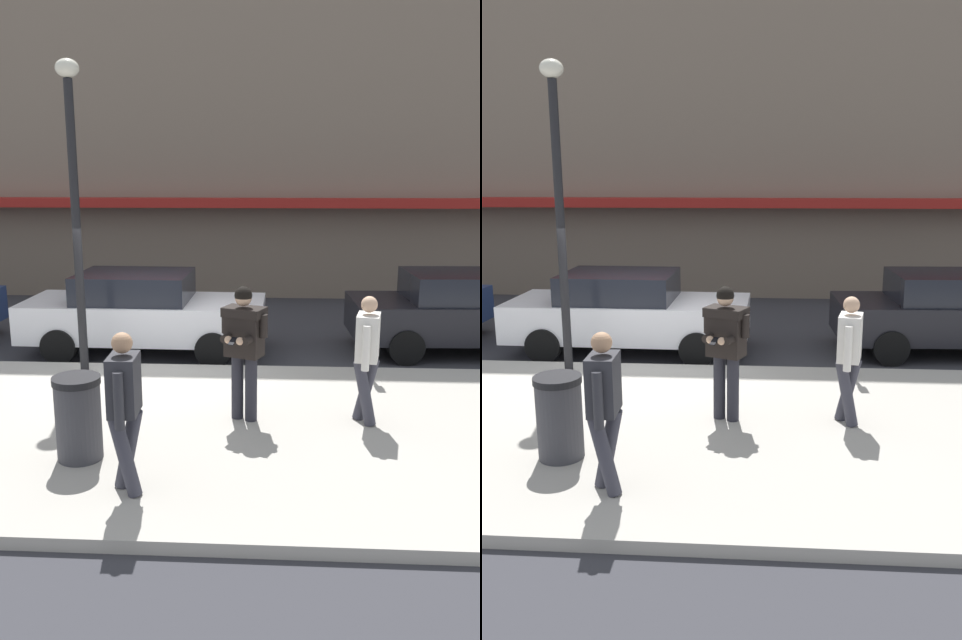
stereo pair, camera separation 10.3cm
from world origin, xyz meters
The scene contains 12 objects.
ground_plane centered at (0.00, 0.00, 0.00)m, with size 80.00×80.00×0.00m, color #333338.
sidewalk centered at (1.00, -2.85, 0.07)m, with size 32.00×5.30×0.14m, color #A8A399.
curb_paint_line centered at (1.00, 0.05, 0.00)m, with size 28.00×0.12×0.01m, color silver.
storefront_facade centered at (1.00, 8.49, 6.20)m, with size 28.00×4.70×12.43m.
parked_sedan_mid centered at (-0.45, 1.01, 0.79)m, with size 4.53×2.00×1.54m.
parked_sedan_far centered at (5.72, 1.38, 0.79)m, with size 4.57×2.07×1.54m.
man_texting_on_phone centered at (1.64, -2.60, 1.25)m, with size 0.61×0.65×1.81m.
pedestrian_in_light_coat centered at (3.24, -2.61, 1.11)m, with size 0.39×0.59×1.70m.
pedestrian_with_bag centered at (0.55, -4.58, 1.11)m, with size 0.33×0.72×1.70m.
street_lamp_post centered at (-1.11, -0.65, 3.14)m, with size 0.36×0.36×4.88m.
parking_meter centered at (3.55, -0.60, 0.97)m, with size 0.12×0.18×1.27m.
trash_bin centered at (-0.18, -3.86, 0.63)m, with size 0.55×0.55×0.98m.
Camera 2 is at (2.13, -10.40, 3.34)m, focal length 35.00 mm.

